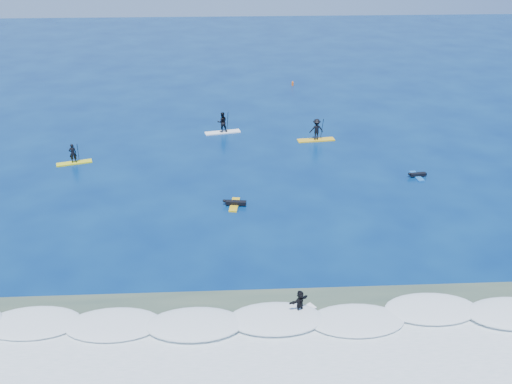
{
  "coord_description": "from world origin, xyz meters",
  "views": [
    {
      "loc": [
        -1.12,
        -32.68,
        18.46
      ],
      "look_at": [
        0.7,
        3.15,
        0.6
      ],
      "focal_mm": 40.0,
      "sensor_mm": 36.0,
      "label": 1
    }
  ],
  "objects_px": {
    "sup_paddler_center": "(222,124)",
    "marker_buoy": "(293,83)",
    "sup_paddler_right": "(316,131)",
    "wave_surfer": "(300,303)",
    "sup_paddler_left": "(73,156)",
    "prone_paddler_near": "(235,203)",
    "prone_paddler_far": "(417,175)"
  },
  "relations": [
    {
      "from": "sup_paddler_right",
      "to": "sup_paddler_left",
      "type": "bearing_deg",
      "value": -174.98
    },
    {
      "from": "sup_paddler_center",
      "to": "wave_surfer",
      "type": "bearing_deg",
      "value": -93.55
    },
    {
      "from": "sup_paddler_left",
      "to": "prone_paddler_near",
      "type": "relative_size",
      "value": 1.34
    },
    {
      "from": "sup_paddler_center",
      "to": "prone_paddler_far",
      "type": "relative_size",
      "value": 1.77
    },
    {
      "from": "prone_paddler_near",
      "to": "wave_surfer",
      "type": "relative_size",
      "value": 1.15
    },
    {
      "from": "prone_paddler_far",
      "to": "marker_buoy",
      "type": "relative_size",
      "value": 3.06
    },
    {
      "from": "prone_paddler_near",
      "to": "marker_buoy",
      "type": "relative_size",
      "value": 3.44
    },
    {
      "from": "prone_paddler_near",
      "to": "marker_buoy",
      "type": "height_order",
      "value": "marker_buoy"
    },
    {
      "from": "sup_paddler_left",
      "to": "sup_paddler_center",
      "type": "bearing_deg",
      "value": 11.83
    },
    {
      "from": "sup_paddler_left",
      "to": "sup_paddler_right",
      "type": "bearing_deg",
      "value": -5.11
    },
    {
      "from": "prone_paddler_far",
      "to": "sup_paddler_left",
      "type": "bearing_deg",
      "value": 74.76
    },
    {
      "from": "marker_buoy",
      "to": "prone_paddler_far",
      "type": "bearing_deg",
      "value": -75.06
    },
    {
      "from": "sup_paddler_center",
      "to": "wave_surfer",
      "type": "distance_m",
      "value": 26.83
    },
    {
      "from": "marker_buoy",
      "to": "wave_surfer",
      "type": "bearing_deg",
      "value": -95.73
    },
    {
      "from": "sup_paddler_left",
      "to": "prone_paddler_far",
      "type": "xyz_separation_m",
      "value": [
        26.92,
        -3.93,
        -0.48
      ]
    },
    {
      "from": "prone_paddler_far",
      "to": "marker_buoy",
      "type": "distance_m",
      "value": 26.48
    },
    {
      "from": "sup_paddler_left",
      "to": "wave_surfer",
      "type": "xyz_separation_m",
      "value": [
        15.91,
        -20.09,
        0.17
      ]
    },
    {
      "from": "sup_paddler_center",
      "to": "prone_paddler_near",
      "type": "xyz_separation_m",
      "value": [
        0.87,
        -14.39,
        -0.7
      ]
    },
    {
      "from": "sup_paddler_center",
      "to": "prone_paddler_near",
      "type": "height_order",
      "value": "sup_paddler_center"
    },
    {
      "from": "sup_paddler_left",
      "to": "sup_paddler_right",
      "type": "height_order",
      "value": "sup_paddler_right"
    },
    {
      "from": "sup_paddler_center",
      "to": "wave_surfer",
      "type": "xyz_separation_m",
      "value": [
        3.93,
        -26.54,
        -0.07
      ]
    },
    {
      "from": "sup_paddler_left",
      "to": "sup_paddler_center",
      "type": "xyz_separation_m",
      "value": [
        11.97,
        6.45,
        0.24
      ]
    },
    {
      "from": "sup_paddler_left",
      "to": "sup_paddler_center",
      "type": "relative_size",
      "value": 0.85
    },
    {
      "from": "wave_surfer",
      "to": "prone_paddler_far",
      "type": "bearing_deg",
      "value": 22.25
    },
    {
      "from": "sup_paddler_right",
      "to": "marker_buoy",
      "type": "relative_size",
      "value": 5.47
    },
    {
      "from": "sup_paddler_center",
      "to": "marker_buoy",
      "type": "bearing_deg",
      "value": 49.9
    },
    {
      "from": "wave_surfer",
      "to": "sup_paddler_center",
      "type": "bearing_deg",
      "value": 64.96
    },
    {
      "from": "sup_paddler_left",
      "to": "prone_paddler_far",
      "type": "distance_m",
      "value": 27.21
    },
    {
      "from": "sup_paddler_center",
      "to": "sup_paddler_right",
      "type": "relative_size",
      "value": 0.99
    },
    {
      "from": "sup_paddler_left",
      "to": "marker_buoy",
      "type": "bearing_deg",
      "value": 30.64
    },
    {
      "from": "sup_paddler_left",
      "to": "sup_paddler_right",
      "type": "relative_size",
      "value": 0.84
    },
    {
      "from": "sup_paddler_left",
      "to": "prone_paddler_near",
      "type": "height_order",
      "value": "sup_paddler_left"
    }
  ]
}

